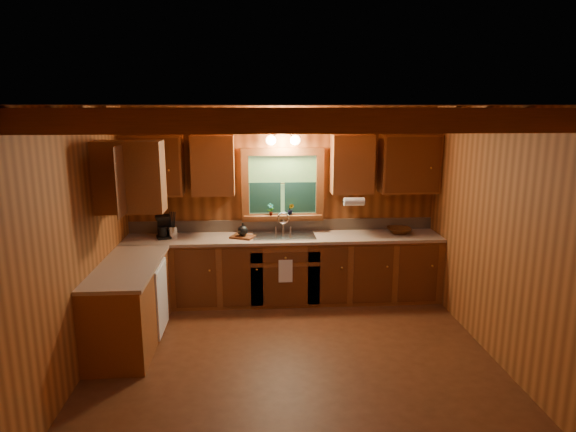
# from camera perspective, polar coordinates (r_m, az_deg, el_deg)

# --- Properties ---
(room) EXTENTS (4.20, 4.20, 4.20)m
(room) POSITION_cam_1_polar(r_m,az_deg,el_deg) (4.99, 0.63, -2.54)
(room) COLOR #512813
(room) RESTS_ON ground
(ceiling_beams) EXTENTS (4.20, 2.54, 0.18)m
(ceiling_beams) POSITION_cam_1_polar(r_m,az_deg,el_deg) (4.82, 0.66, 11.26)
(ceiling_beams) COLOR brown
(ceiling_beams) RESTS_ON room
(base_cabinets) EXTENTS (4.20, 2.22, 0.86)m
(base_cabinets) POSITION_cam_1_polar(r_m,az_deg,el_deg) (6.46, -4.70, -7.13)
(base_cabinets) COLOR brown
(base_cabinets) RESTS_ON ground
(countertop) EXTENTS (4.20, 2.24, 0.04)m
(countertop) POSITION_cam_1_polar(r_m,az_deg,el_deg) (6.33, -4.65, -3.27)
(countertop) COLOR #A0856E
(countertop) RESTS_ON base_cabinets
(backsplash) EXTENTS (4.20, 0.02, 0.16)m
(backsplash) POSITION_cam_1_polar(r_m,az_deg,el_deg) (6.89, -0.62, -1.06)
(backsplash) COLOR #9B8068
(backsplash) RESTS_ON room
(dishwasher_panel) EXTENTS (0.02, 0.60, 0.80)m
(dishwasher_panel) POSITION_cam_1_polar(r_m,az_deg,el_deg) (5.99, -14.27, -9.08)
(dishwasher_panel) COLOR white
(dishwasher_panel) RESTS_ON base_cabinets
(upper_cabinets) EXTENTS (4.19, 1.77, 0.78)m
(upper_cabinets) POSITION_cam_1_polar(r_m,az_deg,el_deg) (6.27, -5.57, 5.53)
(upper_cabinets) COLOR brown
(upper_cabinets) RESTS_ON room
(window) EXTENTS (1.12, 0.08, 1.00)m
(window) POSITION_cam_1_polar(r_m,az_deg,el_deg) (6.77, -0.62, 3.42)
(window) COLOR brown
(window) RESTS_ON room
(window_sill) EXTENTS (1.06, 0.14, 0.04)m
(window_sill) POSITION_cam_1_polar(r_m,az_deg,el_deg) (6.80, -0.59, -0.04)
(window_sill) COLOR brown
(window_sill) RESTS_ON room
(wall_sconce) EXTENTS (0.45, 0.21, 0.17)m
(wall_sconce) POSITION_cam_1_polar(r_m,az_deg,el_deg) (6.57, -0.57, 8.74)
(wall_sconce) COLOR black
(wall_sconce) RESTS_ON room
(paper_towel_roll) EXTENTS (0.27, 0.11, 0.11)m
(paper_towel_roll) POSITION_cam_1_polar(r_m,az_deg,el_deg) (6.58, 7.58, 1.65)
(paper_towel_roll) COLOR white
(paper_towel_roll) RESTS_ON upper_cabinets
(dish_towel) EXTENTS (0.18, 0.01, 0.30)m
(dish_towel) POSITION_cam_1_polar(r_m,az_deg,el_deg) (6.42, -0.29, -6.35)
(dish_towel) COLOR white
(dish_towel) RESTS_ON base_cabinets
(sink) EXTENTS (0.82, 0.48, 0.43)m
(sink) POSITION_cam_1_polar(r_m,az_deg,el_deg) (6.65, -0.47, -2.67)
(sink) COLOR silver
(sink) RESTS_ON countertop
(coffee_maker) EXTENTS (0.17, 0.22, 0.30)m
(coffee_maker) POSITION_cam_1_polar(r_m,az_deg,el_deg) (6.73, -14.11, -1.19)
(coffee_maker) COLOR black
(coffee_maker) RESTS_ON countertop
(utensil_crock) EXTENTS (0.12, 0.12, 0.35)m
(utensil_crock) POSITION_cam_1_polar(r_m,az_deg,el_deg) (6.69, -13.09, -1.74)
(utensil_crock) COLOR silver
(utensil_crock) RESTS_ON countertop
(cutting_board) EXTENTS (0.36, 0.31, 0.03)m
(cutting_board) POSITION_cam_1_polar(r_m,az_deg,el_deg) (6.57, -5.22, -2.39)
(cutting_board) COLOR #562912
(cutting_board) RESTS_ON countertop
(teakettle) EXTENTS (0.14, 0.14, 0.17)m
(teakettle) POSITION_cam_1_polar(r_m,az_deg,el_deg) (6.55, -5.24, -1.70)
(teakettle) COLOR black
(teakettle) RESTS_ON cutting_board
(wicker_basket) EXTENTS (0.37, 0.37, 0.08)m
(wicker_basket) POSITION_cam_1_polar(r_m,az_deg,el_deg) (6.92, 12.63, -1.65)
(wicker_basket) COLOR #48230C
(wicker_basket) RESTS_ON countertop
(potted_plant_left) EXTENTS (0.11, 0.09, 0.17)m
(potted_plant_left) POSITION_cam_1_polar(r_m,az_deg,el_deg) (6.74, -2.00, 0.76)
(potted_plant_left) COLOR #562912
(potted_plant_left) RESTS_ON window_sill
(potted_plant_right) EXTENTS (0.10, 0.09, 0.16)m
(potted_plant_right) POSITION_cam_1_polar(r_m,az_deg,el_deg) (6.78, 0.30, 0.78)
(potted_plant_right) COLOR #562912
(potted_plant_right) RESTS_ON window_sill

